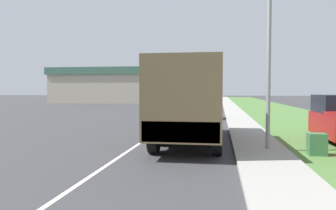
# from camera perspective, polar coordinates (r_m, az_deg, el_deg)

# --- Properties ---
(ground_plane) EXTENTS (180.00, 180.00, 0.00)m
(ground_plane) POSITION_cam_1_polar(r_m,az_deg,el_deg) (40.19, 4.47, -0.42)
(ground_plane) COLOR #38383A
(lane_centre_stripe) EXTENTS (0.12, 120.00, 0.00)m
(lane_centre_stripe) POSITION_cam_1_polar(r_m,az_deg,el_deg) (40.19, 4.47, -0.41)
(lane_centre_stripe) COLOR silver
(lane_centre_stripe) RESTS_ON ground
(sidewalk_right) EXTENTS (1.80, 120.00, 0.12)m
(sidewalk_right) POSITION_cam_1_polar(r_m,az_deg,el_deg) (40.09, 10.90, -0.38)
(sidewalk_right) COLOR #9E9B93
(sidewalk_right) RESTS_ON ground
(grass_strip_right) EXTENTS (7.00, 120.00, 0.02)m
(grass_strip_right) POSITION_cam_1_polar(r_m,az_deg,el_deg) (40.49, 17.13, -0.49)
(grass_strip_right) COLOR #4C7538
(grass_strip_right) RESTS_ON ground
(military_truck) EXTENTS (2.37, 7.83, 3.16)m
(military_truck) POSITION_cam_1_polar(r_m,az_deg,el_deg) (12.95, 4.07, 0.99)
(military_truck) COLOR #545B3D
(military_truck) RESTS_ON ground
(car_nearest_ahead) EXTENTS (1.75, 4.38, 1.72)m
(car_nearest_ahead) POSITION_cam_1_polar(r_m,az_deg,el_deg) (24.10, 5.05, -0.61)
(car_nearest_ahead) COLOR navy
(car_nearest_ahead) RESTS_ON ground
(car_second_ahead) EXTENTS (1.81, 4.55, 1.45)m
(car_second_ahead) POSITION_cam_1_polar(r_m,az_deg,el_deg) (35.41, 1.01, 0.26)
(car_second_ahead) COLOR maroon
(car_second_ahead) RESTS_ON ground
(car_third_ahead) EXTENTS (1.91, 4.41, 1.63)m
(car_third_ahead) POSITION_cam_1_polar(r_m,az_deg,el_deg) (47.49, 2.97, 0.93)
(car_third_ahead) COLOR maroon
(car_third_ahead) RESTS_ON ground
(car_fourth_ahead) EXTENTS (1.82, 4.72, 1.60)m
(car_fourth_ahead) POSITION_cam_1_polar(r_m,az_deg,el_deg) (59.23, 3.90, 1.24)
(car_fourth_ahead) COLOR silver
(car_fourth_ahead) RESTS_ON ground
(car_farthest_ahead) EXTENTS (1.86, 4.00, 1.63)m
(car_farthest_ahead) POSITION_cam_1_polar(r_m,az_deg,el_deg) (70.11, 5.15, 1.46)
(car_farthest_ahead) COLOR maroon
(car_farthest_ahead) RESTS_ON ground
(lamp_post) EXTENTS (1.69, 0.24, 6.51)m
(lamp_post) POSITION_cam_1_polar(r_m,az_deg,el_deg) (11.79, 16.11, 11.92)
(lamp_post) COLOR gray
(lamp_post) RESTS_ON sidewalk_right
(utility_box) EXTENTS (0.55, 0.45, 0.70)m
(utility_box) POSITION_cam_1_polar(r_m,az_deg,el_deg) (11.58, 24.49, -6.24)
(utility_box) COLOR #3D7042
(utility_box) RESTS_ON grass_strip_right
(building_distant) EXTENTS (16.37, 13.20, 5.75)m
(building_distant) POSITION_cam_1_polar(r_m,az_deg,el_deg) (58.55, -10.51, 3.34)
(building_distant) COLOR #B2A893
(building_distant) RESTS_ON ground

